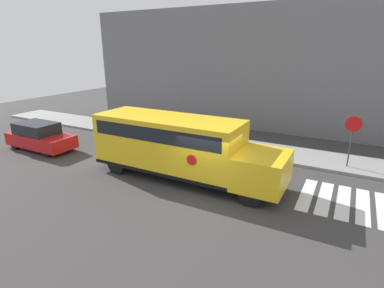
{
  "coord_description": "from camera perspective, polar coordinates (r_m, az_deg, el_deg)",
  "views": [
    {
      "loc": [
        4.93,
        -10.44,
        5.94
      ],
      "look_at": [
        -1.5,
        1.47,
        1.58
      ],
      "focal_mm": 28.0,
      "sensor_mm": 36.0,
      "label": 1
    }
  ],
  "objects": [
    {
      "name": "ground_plane",
      "position": [
        12.98,
        2.8,
        -9.41
      ],
      "size": [
        60.0,
        60.0,
        0.0
      ],
      "primitive_type": "plane",
      "color": "#3A3838"
    },
    {
      "name": "sidewalk_strip",
      "position": [
        18.59,
        11.53,
        -0.92
      ],
      "size": [
        44.0,
        3.0,
        0.15
      ],
      "color": "gray",
      "rests_on": "ground"
    },
    {
      "name": "building_backdrop",
      "position": [
        23.99,
        16.96,
        13.54
      ],
      "size": [
        32.0,
        4.0,
        8.9
      ],
      "color": "slate",
      "rests_on": "ground"
    },
    {
      "name": "crosswalk_stripes",
      "position": [
        13.84,
        31.24,
        -10.35
      ],
      "size": [
        5.4,
        3.2,
        0.01
      ],
      "color": "white",
      "rests_on": "ground"
    },
    {
      "name": "school_bus",
      "position": [
        14.02,
        -2.76,
        -0.02
      ],
      "size": [
        9.13,
        2.57,
        2.88
      ],
      "color": "yellow",
      "rests_on": "ground"
    },
    {
      "name": "parked_car",
      "position": [
        20.44,
        -27.0,
        1.28
      ],
      "size": [
        4.41,
        1.81,
        1.63
      ],
      "color": "red",
      "rests_on": "ground"
    },
    {
      "name": "stop_sign",
      "position": [
        16.82,
        28.19,
        1.66
      ],
      "size": [
        0.77,
        0.1,
        2.77
      ],
      "color": "#38383A",
      "rests_on": "ground"
    }
  ]
}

